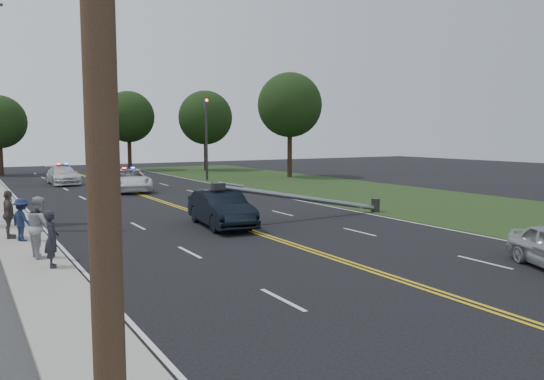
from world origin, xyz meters
TOP-DOWN VIEW (x-y plane):
  - ground at (0.00, 0.00)m, footprint 120.00×120.00m
  - sidewalk at (-8.40, 10.00)m, footprint 1.80×70.00m
  - grass_verge at (13.50, 10.00)m, footprint 12.00×80.00m
  - centerline_yellow at (0.00, 10.00)m, footprint 0.36×80.00m
  - traffic_signal at (8.30, 30.00)m, footprint 0.28×0.41m
  - fallen_streetlight at (4.19, 8.00)m, footprint 9.36×0.44m
  - tree_7 at (6.07, 46.19)m, footprint 5.64×5.64m
  - tree_8 at (13.45, 42.06)m, footprint 5.95×5.95m
  - tree_9 at (16.28, 29.11)m, footprint 5.95×5.95m
  - crashed_sedan at (-0.59, 8.09)m, footprint 2.21×5.01m
  - emergency_a at (-0.05, 24.51)m, footprint 3.36×5.95m
  - emergency_b at (-3.19, 32.28)m, footprint 2.14×5.08m
  - bystander_a at (-8.06, 3.75)m, footprint 0.44×0.64m
  - bystander_b at (-8.18, 5.35)m, footprint 0.84×1.02m
  - bystander_c at (-8.41, 8.41)m, footprint 0.98×1.17m
  - bystander_d at (-8.78, 9.17)m, footprint 0.56×1.10m

SIDE VIEW (x-z plane):
  - ground at x=0.00m, z-range 0.00..0.00m
  - grass_verge at x=13.50m, z-range 0.00..0.01m
  - centerline_yellow at x=0.00m, z-range 0.01..0.01m
  - sidewalk at x=-8.40m, z-range 0.00..0.12m
  - emergency_b at x=-3.19m, z-range 0.00..1.47m
  - emergency_a at x=-0.05m, z-range 0.00..1.57m
  - crashed_sedan at x=-0.59m, z-range 0.00..1.60m
  - bystander_c at x=-8.41m, z-range 0.12..1.69m
  - fallen_streetlight at x=4.19m, z-range -0.04..1.88m
  - bystander_a at x=-8.06m, z-range 0.12..1.80m
  - bystander_d at x=-8.78m, z-range 0.12..1.92m
  - bystander_b at x=-8.18m, z-range 0.12..2.05m
  - traffic_signal at x=8.30m, z-range 0.68..7.73m
  - tree_8 at x=13.45m, z-range 1.42..10.23m
  - tree_7 at x=6.07m, z-range 1.54..10.28m
  - tree_9 at x=16.28m, z-range 1.84..11.51m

